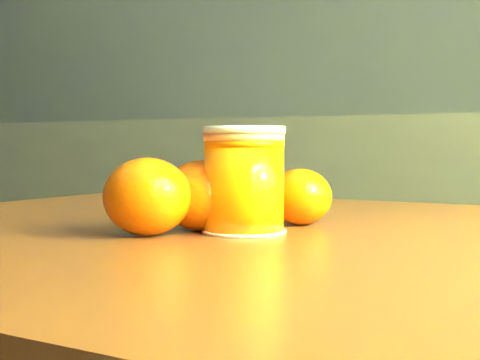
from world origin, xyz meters
The scene contains 6 objects.
kitchen_counter centered at (0.00, 1.45, 0.45)m, with size 3.15×0.60×0.90m, color #454449.
table centered at (0.93, 0.14, 0.66)m, with size 1.02×0.73×0.75m.
juice_glass centered at (0.87, 0.12, 0.80)m, with size 0.07×0.07×0.09m.
orange_front centered at (0.83, 0.11, 0.78)m, with size 0.07×0.07×0.06m, color #DF5304.
orange_back centered at (0.89, 0.19, 0.78)m, with size 0.06×0.06×0.05m, color #DF5304.
orange_extra centered at (0.81, 0.06, 0.78)m, with size 0.07×0.07×0.07m, color #DF5304.
Camera 1 is at (1.14, -0.39, 0.83)m, focal length 50.00 mm.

